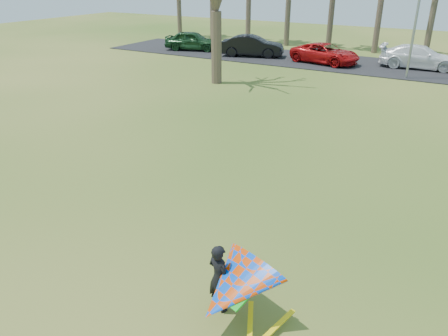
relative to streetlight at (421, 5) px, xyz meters
The scene contains 8 objects.
ground 22.55m from the streetlight, 95.61° to the right, with size 100.00×100.00×0.00m, color #205212.
parking_strip 5.77m from the streetlight, 125.75° to the left, with size 46.00×7.00×0.06m, color black.
streetlight is the anchor object (origin of this frame).
car_0 18.53m from the streetlight, behind, with size 1.89×4.70×1.60m, color #183C1D.
car_1 12.92m from the streetlight, behind, with size 1.73×4.96×1.63m, color black.
car_2 7.60m from the streetlight, 160.91° to the left, with size 2.36×5.12×1.42m, color #B70E10.
car_3 5.17m from the streetlight, 89.42° to the left, with size 2.18×5.37×1.56m, color white.
kite_flyer 24.50m from the streetlight, 88.97° to the right, with size 2.13×2.39×2.02m.
Camera 1 is at (5.76, -8.02, 6.33)m, focal length 35.00 mm.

